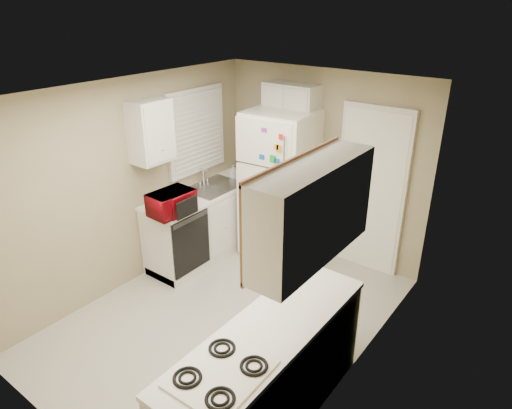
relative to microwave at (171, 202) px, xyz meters
The scene contains 18 objects.
floor 1.41m from the microwave, ahead, with size 3.80×3.80×0.00m, color beige.
ceiling 1.65m from the microwave, ahead, with size 3.80×3.80×0.00m, color white.
wall_left 0.51m from the microwave, 161.73° to the right, with size 3.80×3.80×0.00m, color tan.
wall_right 2.34m from the microwave, ahead, with size 3.80×3.80×0.00m, color tan.
wall_back 1.99m from the microwave, 61.86° to the left, with size 2.80×2.80×0.00m, color tan.
wall_front 2.26m from the microwave, 65.55° to the right, with size 2.80×2.80×0.00m, color tan.
left_counter 0.97m from the microwave, 102.55° to the left, with size 0.60×1.80×0.90m, color silver.
dishwasher 0.59m from the microwave, 49.72° to the left, with size 0.03×0.58×0.72m, color black.
sink 0.93m from the microwave, 100.50° to the left, with size 0.54×0.74×0.16m, color gray.
microwave is the anchor object (origin of this frame).
soap_bottle 1.33m from the microwave, 97.82° to the left, with size 0.08×0.08×0.18m, color white.
window_blinds 1.13m from the microwave, 115.43° to the left, with size 0.10×0.98×1.08m, color silver.
upper_cabinet_left 0.82m from the microwave, 168.19° to the left, with size 0.30×0.45×0.70m, color silver.
refrigerator 1.47m from the microwave, 67.29° to the left, with size 0.79×0.77×1.92m, color white.
cabinet_over_fridge 1.93m from the microwave, 71.51° to the left, with size 0.70×0.30×0.40m, color silver.
interior_door 2.36m from the microwave, 46.24° to the left, with size 0.86×0.06×2.08m, color white.
right_counter 2.33m from the microwave, 25.13° to the right, with size 0.60×2.00×0.90m, color silver.
upper_cabinet_right 2.40m from the microwave, 16.67° to the right, with size 0.30×1.20×0.70m, color silver.
Camera 1 is at (2.65, -3.01, 3.15)m, focal length 32.00 mm.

